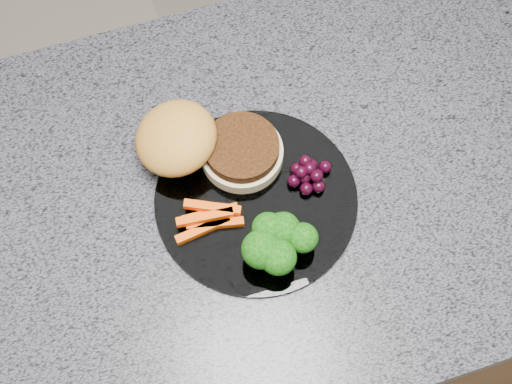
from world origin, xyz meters
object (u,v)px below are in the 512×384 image
(plate, at_px, (256,199))
(grape_bunch, at_px, (309,174))
(island_cabinet, at_px, (265,287))
(burger, at_px, (200,144))

(plate, bearing_deg, grape_bunch, 5.13)
(plate, height_order, grape_bunch, grape_bunch)
(plate, distance_m, grape_bunch, 0.08)
(island_cabinet, xyz_separation_m, plate, (-0.02, -0.02, 0.47))
(island_cabinet, distance_m, burger, 0.51)
(plate, bearing_deg, burger, 120.26)
(burger, height_order, grape_bunch, burger)
(island_cabinet, height_order, plate, plate)
(island_cabinet, relative_size, grape_bunch, 19.49)
(plate, xyz_separation_m, grape_bunch, (0.07, 0.01, 0.02))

